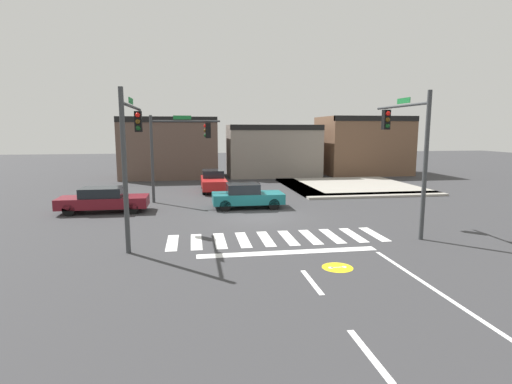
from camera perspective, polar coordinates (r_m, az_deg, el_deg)
The scene contains 12 objects.
ground_plane at distance 21.45m, azimuth 0.51°, elevation -3.41°, with size 120.00×120.00×0.00m, color #353538.
crosswalk_near at distance 17.15m, azimuth 3.01°, elevation -6.53°, with size 9.13×2.41×0.01m.
lane_markings at distance 10.20m, azimuth 19.49°, elevation -18.07°, with size 6.80×24.25×0.01m.
bike_detector_marking at distance 13.90m, azimuth 11.42°, elevation -10.39°, with size 1.03×1.03×0.01m.
curb_corner_northeast at distance 32.69m, azimuth 12.55°, elevation 0.73°, with size 10.00×10.60×0.15m.
storefront_row at distance 40.52m, azimuth 2.64°, elevation 6.32°, with size 28.32×6.71×5.85m.
traffic_signal_northwest at distance 25.73m, azimuth -11.01°, elevation 6.90°, with size 4.32×0.32×5.41m.
traffic_signal_southwest at distance 17.18m, azimuth -17.22°, elevation 7.03°, with size 0.32×5.39×6.02m.
traffic_signal_southeast at distance 19.09m, azimuth 20.52°, elevation 7.08°, with size 0.32×4.56×6.08m.
car_teal at distance 23.57m, azimuth -1.35°, elevation -0.53°, with size 4.10×1.85×1.44m.
car_maroon at distance 23.89m, azimuth -20.75°, elevation -1.02°, with size 4.78×1.81×1.38m.
car_red at distance 30.37m, azimuth -6.03°, elevation 1.57°, with size 1.76×4.59×1.50m.
Camera 1 is at (-3.47, -20.67, 4.52)m, focal length 28.35 mm.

